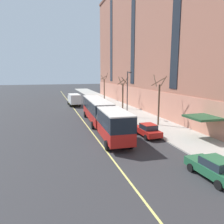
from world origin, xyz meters
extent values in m
plane|color=#303033|center=(0.00, 0.00, 0.00)|extent=(260.00, 260.00, 0.00)
cube|color=#ADA89E|center=(9.12, 3.00, 0.07)|extent=(5.83, 160.00, 0.15)
cube|color=tan|center=(11.96, 0.00, 2.20)|extent=(0.14, 110.00, 4.40)
cube|color=#234C2D|center=(10.43, -0.60, 2.60)|extent=(3.20, 3.40, 0.24)
cube|color=#1E232B|center=(11.98, 8.25, 16.60)|extent=(0.10, 2.00, 22.94)
cube|color=#1E232B|center=(11.98, 24.75, 16.60)|extent=(0.10, 2.00, 22.94)
cube|color=#1E232B|center=(11.98, 41.25, 16.60)|extent=(0.10, 2.00, 22.94)
cube|color=red|center=(1.01, 11.44, 1.26)|extent=(3.00, 12.55, 1.28)
cube|color=black|center=(1.01, 11.44, 2.68)|extent=(3.01, 12.55, 1.56)
cube|color=silver|center=(1.01, 11.44, 3.52)|extent=(3.02, 12.55, 0.12)
cube|color=#19232D|center=(1.24, 17.69, 2.52)|extent=(2.33, 0.17, 1.17)
cube|color=orange|center=(1.24, 17.70, 3.28)|extent=(1.77, 0.13, 0.28)
cube|color=black|center=(1.24, 17.71, 0.72)|extent=(2.48, 0.21, 0.24)
cube|color=white|center=(0.36, 17.75, 0.97)|extent=(0.28, 0.07, 0.18)
cube|color=white|center=(2.13, 17.68, 0.97)|extent=(0.28, 0.07, 0.18)
cylinder|color=#595651|center=(0.75, 4.71, 2.04)|extent=(2.44, 1.09, 2.40)
cube|color=red|center=(0.61, 0.91, 1.26)|extent=(2.78, 6.70, 1.28)
cube|color=black|center=(0.61, 0.91, 2.68)|extent=(2.79, 6.70, 1.56)
cube|color=silver|center=(0.61, 0.91, 3.52)|extent=(2.80, 6.70, 0.12)
cylinder|color=black|center=(-0.09, 15.84, 0.50)|extent=(0.34, 1.01, 1.00)
cylinder|color=black|center=(2.43, 15.75, 0.50)|extent=(0.34, 1.01, 1.00)
cylinder|color=black|center=(-0.40, 7.75, 0.50)|extent=(0.34, 1.01, 1.00)
cylinder|color=black|center=(2.13, 7.65, 0.50)|extent=(0.34, 1.01, 1.00)
cylinder|color=black|center=(-0.72, -0.86, 0.50)|extent=(0.34, 1.01, 1.00)
cylinder|color=black|center=(1.80, -0.96, 0.50)|extent=(0.34, 1.01, 1.00)
cube|color=silver|center=(5.02, 10.87, 0.64)|extent=(1.73, 4.72, 0.64)
cube|color=#232D38|center=(5.02, 10.63, 1.24)|extent=(1.51, 2.13, 0.56)
cube|color=silver|center=(5.02, 10.63, 1.54)|extent=(1.48, 2.03, 0.04)
cylinder|color=black|center=(4.19, 12.33, 0.32)|extent=(0.22, 0.64, 0.64)
cylinder|color=black|center=(5.86, 12.32, 0.32)|extent=(0.22, 0.64, 0.64)
cylinder|color=black|center=(4.18, 9.41, 0.32)|extent=(0.22, 0.64, 0.64)
cylinder|color=black|center=(5.85, 9.40, 0.32)|extent=(0.22, 0.64, 0.64)
cube|color=#B21E19|center=(5.15, 2.36, 0.64)|extent=(1.86, 4.29, 0.64)
cube|color=#232D38|center=(5.15, 2.15, 1.24)|extent=(1.59, 1.95, 0.56)
cube|color=#B21E19|center=(5.15, 2.15, 1.54)|extent=(1.55, 1.86, 0.04)
cylinder|color=black|center=(4.26, 3.65, 0.32)|extent=(0.24, 0.65, 0.64)
cylinder|color=black|center=(5.97, 3.70, 0.32)|extent=(0.24, 0.65, 0.64)
cylinder|color=black|center=(4.33, 1.03, 0.32)|extent=(0.24, 0.65, 0.64)
cylinder|color=black|center=(6.04, 1.07, 0.32)|extent=(0.24, 0.65, 0.64)
cube|color=#B21E19|center=(4.97, 33.55, 0.64)|extent=(1.87, 4.50, 0.64)
cube|color=#232D38|center=(4.98, 33.33, 1.24)|extent=(1.57, 2.05, 0.56)
cube|color=#B21E19|center=(4.98, 33.33, 1.54)|extent=(1.54, 1.96, 0.04)
cylinder|color=black|center=(4.08, 34.90, 0.32)|extent=(0.24, 0.65, 0.64)
cylinder|color=black|center=(5.75, 34.96, 0.32)|extent=(0.24, 0.65, 0.64)
cylinder|color=black|center=(4.19, 32.15, 0.32)|extent=(0.24, 0.65, 0.64)
cylinder|color=black|center=(5.86, 32.21, 0.32)|extent=(0.24, 0.65, 0.64)
cube|color=#23603D|center=(5.15, -8.55, 0.64)|extent=(1.95, 4.54, 0.64)
cube|color=#232D38|center=(5.16, -8.77, 1.24)|extent=(1.65, 2.07, 0.56)
cube|color=#23603D|center=(5.16, -8.77, 1.54)|extent=(1.61, 1.98, 0.04)
cylinder|color=black|center=(4.22, -7.20, 0.32)|extent=(0.24, 0.65, 0.64)
cylinder|color=black|center=(5.98, -7.13, 0.32)|extent=(0.24, 0.65, 0.64)
cylinder|color=black|center=(4.32, -9.97, 0.32)|extent=(0.24, 0.65, 0.64)
cube|color=silver|center=(5.07, 20.21, 0.64)|extent=(1.85, 4.31, 0.64)
cube|color=#232D38|center=(5.07, 19.99, 1.24)|extent=(1.60, 1.95, 0.56)
cube|color=silver|center=(5.07, 19.99, 1.54)|extent=(1.56, 1.87, 0.04)
cylinder|color=black|center=(4.22, 21.55, 0.32)|extent=(0.23, 0.64, 0.64)
cylinder|color=black|center=(5.96, 21.52, 0.32)|extent=(0.23, 0.64, 0.64)
cylinder|color=black|center=(4.18, 18.89, 0.32)|extent=(0.23, 0.64, 0.64)
cylinder|color=black|center=(5.93, 18.86, 0.32)|extent=(0.23, 0.64, 0.64)
cube|color=silver|center=(-0.28, 28.80, 1.72)|extent=(2.33, 4.91, 2.05)
cube|color=silver|center=(-0.37, 32.27, 1.25)|extent=(2.13, 1.76, 1.60)
cube|color=#1E2833|center=(-0.40, 33.15, 1.50)|extent=(1.87, 0.13, 0.80)
cylinder|color=black|center=(-1.42, 32.25, 0.42)|extent=(0.28, 0.85, 0.84)
cylinder|color=black|center=(0.67, 32.30, 0.42)|extent=(0.28, 0.85, 0.84)
cylinder|color=black|center=(-1.31, 28.17, 0.42)|extent=(0.28, 0.85, 0.84)
cylinder|color=black|center=(0.78, 28.22, 0.42)|extent=(0.28, 0.85, 0.84)
cube|color=yellow|center=(-0.41, 30.92, 0.64)|extent=(1.99, 4.56, 0.64)
cube|color=#232D38|center=(-0.42, 30.69, 1.24)|extent=(1.69, 2.08, 0.56)
cube|color=yellow|center=(-0.42, 30.69, 1.54)|extent=(1.65, 1.99, 0.04)
cylinder|color=black|center=(-1.26, 32.34, 0.32)|extent=(0.24, 0.65, 0.64)
cylinder|color=black|center=(0.54, 32.28, 0.32)|extent=(0.24, 0.65, 0.64)
cylinder|color=black|center=(-1.36, 29.55, 0.32)|extent=(0.24, 0.65, 0.64)
cylinder|color=black|center=(0.44, 29.49, 0.32)|extent=(0.24, 0.65, 0.64)
cylinder|color=brown|center=(8.92, 6.76, 3.02)|extent=(0.25, 0.25, 5.73)
cylinder|color=brown|center=(9.56, 6.80, 6.36)|extent=(0.20, 1.37, 1.44)
cylinder|color=brown|center=(9.17, 7.66, 6.23)|extent=(1.90, 0.62, 1.19)
cylinder|color=brown|center=(8.27, 6.87, 6.44)|extent=(0.36, 1.39, 1.58)
cylinder|color=brown|center=(8.92, 22.18, 2.74)|extent=(0.31, 0.31, 5.18)
cylinder|color=brown|center=(9.65, 22.40, 5.90)|extent=(0.60, 1.60, 1.64)
cylinder|color=brown|center=(8.72, 22.91, 5.57)|extent=(1.57, 0.55, 1.01)
cylinder|color=brown|center=(8.26, 22.07, 5.90)|extent=(0.37, 1.44, 1.62)
cylinder|color=brown|center=(9.05, 21.51, 5.89)|extent=(1.47, 0.43, 1.61)
cylinder|color=brown|center=(8.92, 37.61, 3.06)|extent=(0.29, 0.29, 5.82)
cylinder|color=brown|center=(9.62, 37.70, 6.57)|extent=(0.32, 1.51, 1.68)
cylinder|color=brown|center=(9.00, 38.41, 6.20)|extent=(1.67, 0.30, 0.97)
cylinder|color=brown|center=(8.35, 37.44, 6.28)|extent=(0.49, 1.26, 1.12)
cylinder|color=#2D2D30|center=(6.81, 13.83, 3.93)|extent=(0.16, 0.16, 7.55)
cylinder|color=#2D2D30|center=(6.81, 13.28, 7.60)|extent=(0.10, 1.10, 0.10)
cube|color=#3D3D3F|center=(6.81, 12.73, 7.55)|extent=(0.36, 0.60, 0.20)
cylinder|color=red|center=(6.71, 14.51, 0.43)|extent=(0.24, 0.24, 0.55)
sphere|color=silver|center=(6.71, 14.51, 0.77)|extent=(0.20, 0.20, 0.20)
cylinder|color=silver|center=(6.55, 14.51, 0.48)|extent=(0.10, 0.09, 0.09)
cylinder|color=silver|center=(6.87, 14.51, 0.48)|extent=(0.10, 0.09, 0.09)
cube|color=#E0D66B|center=(-0.84, 3.00, 0.00)|extent=(0.16, 140.00, 0.01)
camera|label=1|loc=(-5.99, -20.53, 7.46)|focal=35.00mm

